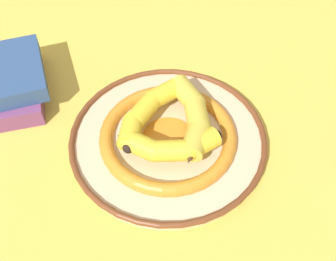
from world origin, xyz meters
TOP-DOWN VIEW (x-y plane):
  - ground_plane at (0.00, 0.00)m, footprint 2.80×2.80m
  - decorative_bowl at (-0.02, 0.03)m, footprint 0.35×0.35m
  - banana_a at (0.03, 0.04)m, footprint 0.11×0.17m
  - banana_b at (-0.06, 0.05)m, footprint 0.11×0.17m
  - banana_c at (-0.02, -0.02)m, footprint 0.19×0.11m
  - book_stack at (0.25, 0.24)m, footprint 0.23×0.19m

SIDE VIEW (x-z plane):
  - ground_plane at x=0.00m, z-range 0.00..0.00m
  - decorative_bowl at x=-0.02m, z-range 0.00..0.03m
  - book_stack at x=0.25m, z-range 0.00..0.07m
  - banana_a at x=0.03m, z-range 0.03..0.07m
  - banana_b at x=-0.06m, z-range 0.03..0.07m
  - banana_c at x=-0.02m, z-range 0.03..0.07m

